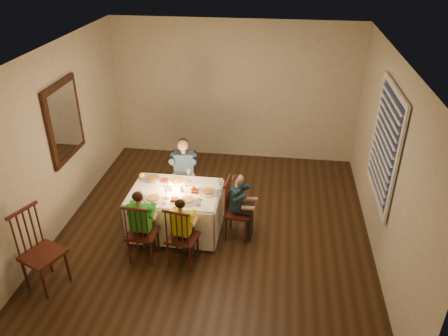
# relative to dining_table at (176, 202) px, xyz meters

# --- Properties ---
(ground) EXTENTS (5.00, 5.00, 0.00)m
(ground) POSITION_rel_dining_table_xyz_m (0.55, 0.05, -0.48)
(ground) COLOR black
(ground) RESTS_ON ground
(wall_left) EXTENTS (0.02, 5.00, 2.60)m
(wall_left) POSITION_rel_dining_table_xyz_m (-1.70, 0.05, 0.82)
(wall_left) COLOR beige
(wall_left) RESTS_ON ground
(wall_right) EXTENTS (0.02, 5.00, 2.60)m
(wall_right) POSITION_rel_dining_table_xyz_m (2.80, 0.05, 0.82)
(wall_right) COLOR beige
(wall_right) RESTS_ON ground
(wall_back) EXTENTS (4.50, 0.02, 2.60)m
(wall_back) POSITION_rel_dining_table_xyz_m (0.55, 2.55, 0.82)
(wall_back) COLOR beige
(wall_back) RESTS_ON ground
(ceiling) EXTENTS (5.00, 5.00, 0.00)m
(ceiling) POSITION_rel_dining_table_xyz_m (0.55, 0.05, 2.12)
(ceiling) COLOR white
(ceiling) RESTS_ON wall_back
(dining_table) EXTENTS (1.30, 0.94, 0.64)m
(dining_table) POSITION_rel_dining_table_xyz_m (0.00, 0.00, 0.00)
(dining_table) COLOR white
(dining_table) RESTS_ON ground
(chair_adult) EXTENTS (0.41, 0.40, 0.91)m
(chair_adult) POSITION_rel_dining_table_xyz_m (-0.01, 0.67, -0.48)
(chair_adult) COLOR #35170E
(chair_adult) RESTS_ON ground
(chair_near_left) EXTENTS (0.39, 0.37, 0.91)m
(chair_near_left) POSITION_rel_dining_table_xyz_m (-0.29, -0.68, -0.48)
(chair_near_left) COLOR #35170E
(chair_near_left) RESTS_ON ground
(chair_near_right) EXTENTS (0.43, 0.42, 0.91)m
(chair_near_right) POSITION_rel_dining_table_xyz_m (0.25, -0.69, -0.48)
(chair_near_right) COLOR #35170E
(chair_near_right) RESTS_ON ground
(chair_end) EXTENTS (0.39, 0.41, 0.91)m
(chair_end) POSITION_rel_dining_table_xyz_m (0.91, -0.02, -0.48)
(chair_end) COLOR #35170E
(chair_end) RESTS_ON ground
(chair_extra) EXTENTS (0.56, 0.57, 1.08)m
(chair_extra) POSITION_rel_dining_table_xyz_m (-1.33, -1.34, -0.48)
(chair_extra) COLOR #35170E
(chair_extra) RESTS_ON ground
(adult) EXTENTS (0.44, 0.41, 1.16)m
(adult) POSITION_rel_dining_table_xyz_m (-0.01, 0.67, -0.48)
(adult) COLOR navy
(adult) RESTS_ON ground
(child_green) EXTENTS (0.36, 0.34, 1.06)m
(child_green) POSITION_rel_dining_table_xyz_m (-0.29, -0.68, -0.48)
(child_green) COLOR green
(child_green) RESTS_ON ground
(child_yellow) EXTENTS (0.36, 0.34, 1.01)m
(child_yellow) POSITION_rel_dining_table_xyz_m (0.25, -0.69, -0.48)
(child_yellow) COLOR yellow
(child_yellow) RESTS_ON ground
(child_teal) EXTENTS (0.33, 0.35, 1.02)m
(child_teal) POSITION_rel_dining_table_xyz_m (0.91, -0.02, -0.48)
(child_teal) COLOR #182E3D
(child_teal) RESTS_ON ground
(setting_adult) EXTENTS (0.26, 0.26, 0.02)m
(setting_adult) POSITION_rel_dining_table_xyz_m (-0.03, 0.24, 0.20)
(setting_adult) COLOR silver
(setting_adult) RESTS_ON dining_table
(setting_green) EXTENTS (0.26, 0.26, 0.02)m
(setting_green) POSITION_rel_dining_table_xyz_m (-0.24, -0.26, 0.20)
(setting_green) COLOR silver
(setting_green) RESTS_ON dining_table
(setting_yellow) EXTENTS (0.26, 0.26, 0.02)m
(setting_yellow) POSITION_rel_dining_table_xyz_m (0.23, -0.24, 0.20)
(setting_yellow) COLOR silver
(setting_yellow) RESTS_ON dining_table
(setting_teal) EXTENTS (0.26, 0.26, 0.02)m
(setting_teal) POSITION_rel_dining_table_xyz_m (0.48, 0.01, 0.20)
(setting_teal) COLOR silver
(setting_teal) RESTS_ON dining_table
(candle_left) EXTENTS (0.06, 0.06, 0.10)m
(candle_left) POSITION_rel_dining_table_xyz_m (-0.06, 0.00, 0.24)
(candle_left) COLOR white
(candle_left) RESTS_ON dining_table
(candle_right) EXTENTS (0.06, 0.06, 0.10)m
(candle_right) POSITION_rel_dining_table_xyz_m (0.10, -0.00, 0.24)
(candle_right) COLOR white
(candle_right) RESTS_ON dining_table
(squash) EXTENTS (0.09, 0.09, 0.09)m
(squash) POSITION_rel_dining_table_xyz_m (-0.56, 0.27, 0.24)
(squash) COLOR #FFF943
(squash) RESTS_ON dining_table
(orange_fruit) EXTENTS (0.08, 0.08, 0.08)m
(orange_fruit) POSITION_rel_dining_table_xyz_m (0.25, 0.04, 0.23)
(orange_fruit) COLOR orange
(orange_fruit) RESTS_ON dining_table
(serving_bowl) EXTENTS (0.27, 0.27, 0.05)m
(serving_bowl) POSITION_rel_dining_table_xyz_m (-0.37, 0.23, 0.22)
(serving_bowl) COLOR silver
(serving_bowl) RESTS_ON dining_table
(wall_mirror) EXTENTS (0.06, 0.95, 1.15)m
(wall_mirror) POSITION_rel_dining_table_xyz_m (-1.67, 0.35, 1.02)
(wall_mirror) COLOR black
(wall_mirror) RESTS_ON wall_left
(window_blinds) EXTENTS (0.07, 1.34, 1.54)m
(window_blinds) POSITION_rel_dining_table_xyz_m (2.76, 0.15, 1.02)
(window_blinds) COLOR black
(window_blinds) RESTS_ON wall_right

